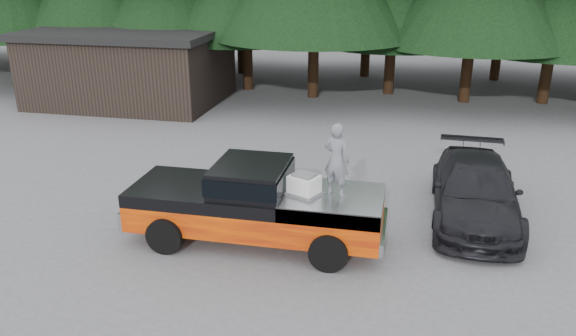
% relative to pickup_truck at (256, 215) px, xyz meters
% --- Properties ---
extents(ground, '(120.00, 120.00, 0.00)m').
position_rel_pickup_truck_xyz_m(ground, '(-0.17, 0.16, -0.67)').
color(ground, '#4D4D50').
rests_on(ground, ground).
extents(pickup_truck, '(6.00, 2.04, 1.33)m').
position_rel_pickup_truck_xyz_m(pickup_truck, '(0.00, 0.00, 0.00)').
color(pickup_truck, '#EE5700').
rests_on(pickup_truck, ground).
extents(truck_cab, '(1.66, 1.90, 0.59)m').
position_rel_pickup_truck_xyz_m(truck_cab, '(-0.10, 0.00, 0.96)').
color(truck_cab, black).
rests_on(truck_cab, pickup_truck).
extents(air_compressor, '(0.77, 0.72, 0.42)m').
position_rel_pickup_truck_xyz_m(air_compressor, '(1.15, -0.12, 0.88)').
color(air_compressor, silver).
rests_on(air_compressor, pickup_truck).
extents(man_on_bed, '(0.70, 0.57, 1.65)m').
position_rel_pickup_truck_xyz_m(man_on_bed, '(1.84, 0.03, 1.49)').
color(man_on_bed, '#5B5D63').
rests_on(man_on_bed, pickup_truck).
extents(parked_car, '(2.21, 5.16, 1.48)m').
position_rel_pickup_truck_xyz_m(parked_car, '(5.10, 2.35, 0.08)').
color(parked_car, black).
rests_on(parked_car, ground).
extents(utility_building, '(8.40, 6.40, 3.30)m').
position_rel_pickup_truck_xyz_m(utility_building, '(-9.17, 12.16, 1.00)').
color(utility_building, black).
rests_on(utility_building, ground).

